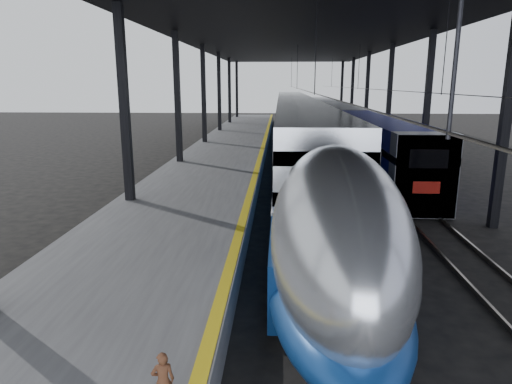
{
  "coord_description": "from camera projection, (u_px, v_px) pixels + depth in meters",
  "views": [
    {
      "loc": [
        0.62,
        -13.8,
        5.9
      ],
      "look_at": [
        -0.22,
        2.48,
        2.0
      ],
      "focal_mm": 32.0,
      "sensor_mm": 36.0,
      "label": 1
    }
  ],
  "objects": [
    {
      "name": "yellow_strip",
      "position": [
        262.0,
        151.0,
        34.04
      ],
      "size": [
        0.3,
        80.0,
        0.01
      ],
      "primitive_type": "cube",
      "color": "gold",
      "rests_on": "platform"
    },
    {
      "name": "canopy",
      "position": [
        299.0,
        36.0,
        32.02
      ],
      "size": [
        18.0,
        75.0,
        9.47
      ],
      "color": "black",
      "rests_on": "ground"
    },
    {
      "name": "platform",
      "position": [
        225.0,
        157.0,
        34.3
      ],
      "size": [
        6.0,
        80.0,
        1.0
      ],
      "primitive_type": "cube",
      "color": "#4C4C4F",
      "rests_on": "ground"
    },
    {
      "name": "rails",
      "position": [
        331.0,
        163.0,
        33.99
      ],
      "size": [
        6.52,
        80.0,
        0.16
      ],
      "color": "slate",
      "rests_on": "ground"
    },
    {
      "name": "tgv_train",
      "position": [
        297.0,
        130.0,
        37.53
      ],
      "size": [
        3.24,
        65.2,
        4.64
      ],
      "color": "silver",
      "rests_on": "ground"
    },
    {
      "name": "second_train",
      "position": [
        343.0,
        124.0,
        46.18
      ],
      "size": [
        2.75,
        56.05,
        3.79
      ],
      "color": "navy",
      "rests_on": "ground"
    },
    {
      "name": "child",
      "position": [
        163.0,
        381.0,
        6.93
      ],
      "size": [
        0.41,
        0.33,
        0.97
      ],
      "primitive_type": "imported",
      "rotation": [
        0.0,
        0.0,
        3.45
      ],
      "color": "#502C1A",
      "rests_on": "platform"
    },
    {
      "name": "ground",
      "position": [
        259.0,
        270.0,
        14.81
      ],
      "size": [
        160.0,
        160.0,
        0.0
      ],
      "primitive_type": "plane",
      "color": "black",
      "rests_on": "ground"
    }
  ]
}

